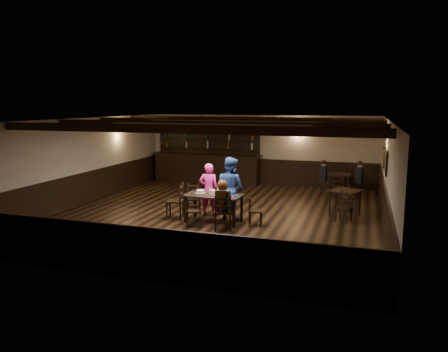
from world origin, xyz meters
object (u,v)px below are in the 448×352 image
(woman_pink, at_px, (209,189))
(man_blue, at_px, (230,188))
(dining_table, at_px, (214,198))
(cake, at_px, (200,192))
(bar_counter, at_px, (207,164))
(chair_near_right, at_px, (223,210))
(chair_near_left, at_px, (194,209))

(woman_pink, relative_size, man_blue, 0.87)
(dining_table, xyz_separation_m, cake, (-0.41, 0.10, 0.13))
(dining_table, distance_m, woman_pink, 0.78)
(cake, xyz_separation_m, bar_counter, (-1.84, 5.51, -0.06))
(dining_table, height_order, woman_pink, woman_pink)
(chair_near_right, height_order, man_blue, man_blue)
(dining_table, xyz_separation_m, chair_near_right, (0.49, -0.70, -0.12))
(bar_counter, bearing_deg, chair_near_left, -72.83)
(chair_near_left, relative_size, man_blue, 0.48)
(dining_table, height_order, man_blue, man_blue)
(chair_near_left, distance_m, bar_counter, 6.50)
(man_blue, relative_size, bar_counter, 0.38)
(chair_near_right, relative_size, man_blue, 0.54)
(chair_near_left, relative_size, chair_near_right, 0.88)
(woman_pink, distance_m, man_blue, 0.71)
(man_blue, bearing_deg, cake, 52.10)
(cake, relative_size, bar_counter, 0.06)
(dining_table, height_order, bar_counter, bar_counter)
(cake, bearing_deg, chair_near_left, -83.47)
(dining_table, height_order, cake, cake)
(chair_near_left, xyz_separation_m, woman_pink, (-0.05, 1.27, 0.27))
(chair_near_right, height_order, bar_counter, bar_counter)
(chair_near_left, height_order, bar_counter, bar_counter)
(chair_near_left, xyz_separation_m, chair_near_right, (0.82, -0.10, 0.07))
(cake, bearing_deg, bar_counter, 108.45)
(chair_near_right, bearing_deg, woman_pink, 122.45)
(chair_near_left, relative_size, cake, 3.06)
(chair_near_left, distance_m, woman_pink, 1.30)
(dining_table, distance_m, bar_counter, 6.05)
(bar_counter, bearing_deg, chair_near_right, -66.53)
(man_blue, distance_m, bar_counter, 5.70)
(chair_near_right, distance_m, bar_counter, 6.88)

